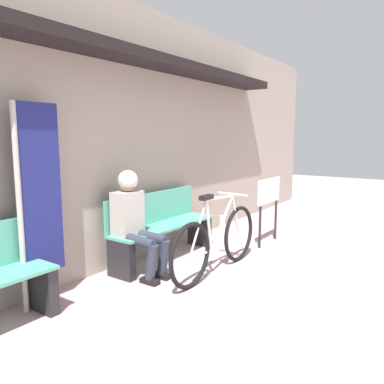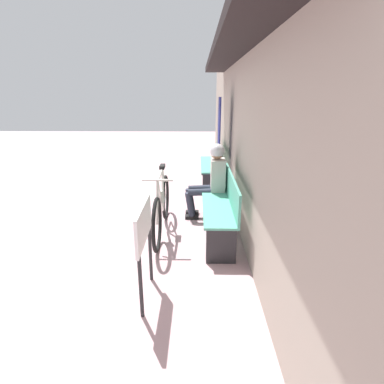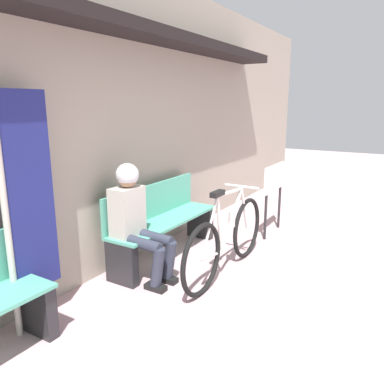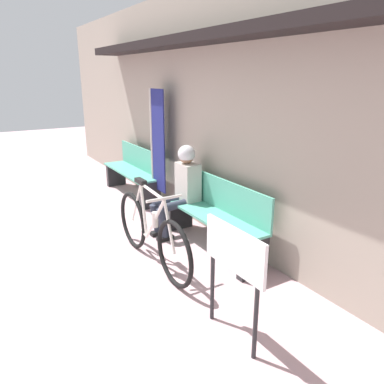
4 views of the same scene
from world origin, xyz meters
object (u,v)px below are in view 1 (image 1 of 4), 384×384
at_px(park_bench_near, 162,228).
at_px(banner_pole, 36,195).
at_px(signboard, 269,196).
at_px(bicycle, 217,241).
at_px(person_seated, 134,216).

height_order(park_bench_near, banner_pole, banner_pole).
xyz_separation_m(park_bench_near, signboard, (1.45, -0.84, 0.30)).
height_order(bicycle, signboard, signboard).
xyz_separation_m(bicycle, person_seated, (-0.60, 0.74, 0.31)).
xyz_separation_m(park_bench_near, banner_pole, (-1.71, 0.06, 0.65)).
xyz_separation_m(park_bench_near, bicycle, (-0.03, -0.85, -0.02)).
distance_m(park_bench_near, banner_pole, 1.83).
relative_size(park_bench_near, signboard, 1.72).
relative_size(bicycle, person_seated, 1.48).
distance_m(park_bench_near, person_seated, 0.70).
xyz_separation_m(park_bench_near, person_seated, (-0.63, -0.12, 0.29)).
xyz_separation_m(person_seated, signboard, (2.09, -0.72, 0.01)).
distance_m(banner_pole, signboard, 3.31).
bearing_deg(signboard, person_seated, 160.89).
height_order(park_bench_near, signboard, signboard).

